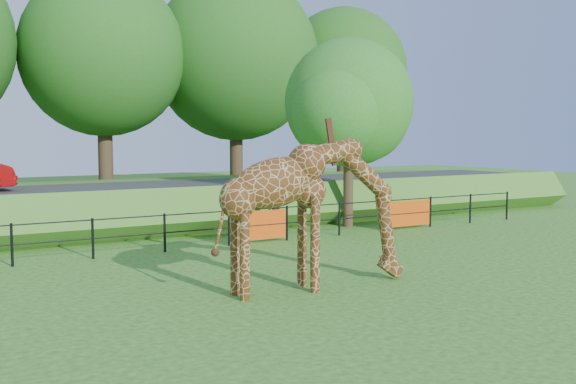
% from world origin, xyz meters
% --- Properties ---
extents(ground, '(90.00, 90.00, 0.00)m').
position_xyz_m(ground, '(0.00, 0.00, 0.00)').
color(ground, '#236018').
rests_on(ground, ground).
extents(giraffe, '(4.59, 1.14, 3.25)m').
position_xyz_m(giraffe, '(1.30, 2.21, 1.62)').
color(giraffe, '#4E2B10').
rests_on(giraffe, ground).
extents(perimeter_fence, '(28.07, 0.10, 1.10)m').
position_xyz_m(perimeter_fence, '(0.00, 8.00, 0.55)').
color(perimeter_fence, black).
rests_on(perimeter_fence, ground).
extents(embankment, '(40.00, 9.00, 1.30)m').
position_xyz_m(embankment, '(0.00, 15.50, 0.65)').
color(embankment, '#236018').
rests_on(embankment, ground).
extents(road, '(40.00, 5.00, 0.12)m').
position_xyz_m(road, '(0.00, 14.00, 1.36)').
color(road, '#2E2E30').
rests_on(road, embankment).
extents(visitor, '(0.55, 0.40, 1.38)m').
position_xyz_m(visitor, '(4.08, 8.93, 0.69)').
color(visitor, black).
rests_on(visitor, ground).
extents(tree_east, '(5.40, 4.71, 6.76)m').
position_xyz_m(tree_east, '(7.60, 9.63, 4.28)').
color(tree_east, '#322416').
rests_on(tree_east, ground).
extents(bg_tree_line, '(37.30, 8.80, 11.82)m').
position_xyz_m(bg_tree_line, '(1.89, 22.00, 7.19)').
color(bg_tree_line, '#322416').
rests_on(bg_tree_line, ground).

